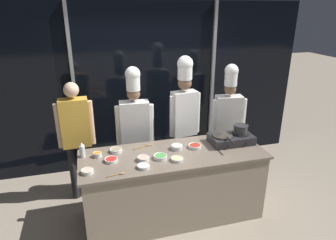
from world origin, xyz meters
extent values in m
plane|color=gray|center=(0.00, 0.00, 0.00)|extent=(24.00, 24.00, 0.00)
cube|color=black|center=(0.00, 1.55, 1.35)|extent=(5.39, 0.04, 2.70)
cube|color=gray|center=(-1.15, 1.51, 1.35)|extent=(0.05, 0.05, 2.70)
cube|color=gray|center=(1.15, 1.51, 1.35)|extent=(0.05, 0.05, 2.70)
cube|color=gray|center=(0.00, 0.00, 0.44)|extent=(2.22, 0.79, 0.88)
cube|color=#756656|center=(0.00, 0.00, 0.89)|extent=(2.29, 0.83, 0.03)
cube|color=#28282B|center=(0.82, 0.09, 0.97)|extent=(0.56, 0.34, 0.11)
cylinder|color=black|center=(0.70, 0.09, 1.03)|extent=(0.23, 0.23, 0.01)
cylinder|color=black|center=(0.70, -0.09, 0.97)|extent=(0.03, 0.01, 0.03)
cylinder|color=black|center=(0.95, 0.09, 1.03)|extent=(0.23, 0.23, 0.01)
cylinder|color=black|center=(0.95, -0.09, 0.97)|extent=(0.03, 0.01, 0.03)
cylinder|color=#38332D|center=(0.70, 0.09, 1.04)|extent=(0.26, 0.26, 0.01)
cone|color=#38332D|center=(0.70, 0.09, 1.05)|extent=(0.27, 0.27, 0.04)
cylinder|color=black|center=(0.70, -0.14, 1.06)|extent=(0.02, 0.20, 0.02)
cylinder|color=#333335|center=(0.95, 0.09, 1.09)|extent=(0.17, 0.17, 0.11)
torus|color=#333335|center=(0.95, 0.09, 1.15)|extent=(0.18, 0.18, 0.01)
torus|color=#333335|center=(0.86, 0.09, 1.13)|extent=(0.01, 0.05, 0.05)
torus|color=#333335|center=(1.05, 0.09, 1.13)|extent=(0.01, 0.05, 0.05)
cylinder|color=white|center=(-1.08, 0.20, 0.98)|extent=(0.07, 0.07, 0.15)
cone|color=white|center=(-1.08, 0.20, 1.08)|extent=(0.06, 0.06, 0.04)
cylinder|color=white|center=(-0.76, 0.00, 0.93)|extent=(0.16, 0.16, 0.03)
torus|color=white|center=(-0.76, 0.00, 0.94)|extent=(0.16, 0.16, 0.01)
cylinder|color=red|center=(-0.76, 0.00, 0.94)|extent=(0.13, 0.13, 0.02)
cylinder|color=white|center=(0.31, 0.08, 0.93)|extent=(0.16, 0.16, 0.04)
torus|color=white|center=(0.31, 0.08, 0.95)|extent=(0.17, 0.17, 0.01)
cylinder|color=#B22D1E|center=(0.31, 0.08, 0.94)|extent=(0.13, 0.13, 0.02)
cylinder|color=white|center=(-0.68, 0.23, 0.93)|extent=(0.15, 0.15, 0.04)
torus|color=white|center=(-0.68, 0.23, 0.95)|extent=(0.15, 0.15, 0.01)
cylinder|color=#9E896B|center=(-0.68, 0.23, 0.94)|extent=(0.12, 0.12, 0.02)
cylinder|color=white|center=(-0.19, -0.09, 0.93)|extent=(0.16, 0.16, 0.04)
torus|color=white|center=(-0.19, -0.09, 0.95)|extent=(0.16, 0.16, 0.01)
cylinder|color=#4C9E47|center=(-0.19, -0.09, 0.94)|extent=(0.13, 0.13, 0.02)
cylinder|color=white|center=(-0.39, -0.08, 0.93)|extent=(0.14, 0.14, 0.05)
torus|color=white|center=(-0.39, -0.08, 0.96)|extent=(0.14, 0.14, 0.01)
cylinder|color=#EAA893|center=(-0.39, -0.08, 0.95)|extent=(0.11, 0.11, 0.03)
cylinder|color=white|center=(-1.04, -0.20, 0.93)|extent=(0.13, 0.13, 0.04)
torus|color=white|center=(-1.04, -0.20, 0.95)|extent=(0.14, 0.14, 0.01)
cylinder|color=beige|center=(-1.04, -0.20, 0.94)|extent=(0.11, 0.11, 0.02)
cylinder|color=white|center=(-0.01, -0.19, 0.93)|extent=(0.14, 0.14, 0.03)
torus|color=white|center=(-0.01, -0.19, 0.94)|extent=(0.15, 0.15, 0.01)
cylinder|color=#E0C689|center=(-0.01, -0.19, 0.94)|extent=(0.12, 0.12, 0.02)
cylinder|color=white|center=(-0.43, -0.25, 0.93)|extent=(0.14, 0.14, 0.03)
torus|color=white|center=(-0.43, -0.25, 0.94)|extent=(0.14, 0.14, 0.01)
cylinder|color=white|center=(-0.43, -0.25, 0.94)|extent=(0.12, 0.12, 0.02)
cylinder|color=white|center=(-0.91, 0.16, 0.94)|extent=(0.10, 0.10, 0.05)
torus|color=white|center=(-0.91, 0.16, 0.96)|extent=(0.10, 0.10, 0.01)
cylinder|color=orange|center=(-0.91, 0.16, 0.95)|extent=(0.08, 0.08, 0.03)
cylinder|color=white|center=(0.08, 0.10, 0.94)|extent=(0.14, 0.14, 0.05)
torus|color=white|center=(0.08, 0.10, 0.96)|extent=(0.15, 0.15, 0.01)
cylinder|color=silver|center=(0.08, 0.10, 0.95)|extent=(0.12, 0.12, 0.03)
cube|color=olive|center=(-0.37, 0.26, 0.91)|extent=(0.18, 0.08, 0.01)
ellipsoid|color=olive|center=(-0.24, 0.30, 0.92)|extent=(0.10, 0.08, 0.02)
cube|color=olive|center=(-0.78, -0.33, 0.91)|extent=(0.14, 0.04, 0.01)
ellipsoid|color=olive|center=(-0.68, -0.31, 0.92)|extent=(0.07, 0.05, 0.02)
cylinder|color=#232326|center=(-1.05, 0.74, 0.41)|extent=(0.10, 0.10, 0.82)
cylinder|color=#232326|center=(-1.26, 0.74, 0.41)|extent=(0.10, 0.10, 0.82)
cube|color=gold|center=(-1.15, 0.74, 1.16)|extent=(0.38, 0.20, 0.67)
cylinder|color=beige|center=(-0.94, 0.71, 1.15)|extent=(0.07, 0.07, 0.61)
cylinder|color=beige|center=(-1.36, 0.70, 1.15)|extent=(0.07, 0.07, 0.61)
sphere|color=beige|center=(-1.15, 0.74, 1.61)|extent=(0.20, 0.20, 0.20)
cylinder|color=#4C4C51|center=(-0.24, 0.75, 0.38)|extent=(0.11, 0.11, 0.76)
cylinder|color=#4C4C51|center=(-0.46, 0.77, 0.38)|extent=(0.11, 0.11, 0.76)
cube|color=white|center=(-0.35, 0.76, 1.07)|extent=(0.43, 0.25, 0.62)
cylinder|color=white|center=(-0.12, 0.71, 1.05)|extent=(0.08, 0.08, 0.57)
cylinder|color=white|center=(-0.58, 0.75, 1.05)|extent=(0.08, 0.08, 0.57)
sphere|color=brown|center=(-0.35, 0.76, 1.49)|extent=(0.18, 0.18, 0.18)
cylinder|color=white|center=(-0.35, 0.76, 1.65)|extent=(0.19, 0.19, 0.22)
sphere|color=white|center=(-0.35, 0.76, 1.76)|extent=(0.21, 0.21, 0.21)
cylinder|color=#2D3856|center=(0.47, 0.74, 0.41)|extent=(0.09, 0.09, 0.82)
cylinder|color=#2D3856|center=(0.28, 0.71, 0.41)|extent=(0.09, 0.09, 0.82)
cube|color=white|center=(0.37, 0.72, 1.15)|extent=(0.39, 0.24, 0.66)
cylinder|color=white|center=(0.58, 0.72, 1.14)|extent=(0.07, 0.07, 0.61)
cylinder|color=white|center=(0.18, 0.66, 1.14)|extent=(0.07, 0.07, 0.61)
sphere|color=brown|center=(0.37, 0.72, 1.60)|extent=(0.19, 0.19, 0.19)
cylinder|color=white|center=(0.37, 0.72, 1.76)|extent=(0.20, 0.20, 0.22)
sphere|color=white|center=(0.37, 0.72, 1.87)|extent=(0.22, 0.22, 0.22)
cylinder|color=#232326|center=(1.20, 0.72, 0.37)|extent=(0.10, 0.10, 0.75)
cylinder|color=#232326|center=(0.99, 0.76, 0.37)|extent=(0.10, 0.10, 0.75)
cube|color=white|center=(1.10, 0.74, 1.05)|extent=(0.43, 0.27, 0.60)
cylinder|color=white|center=(1.31, 0.67, 1.03)|extent=(0.08, 0.08, 0.56)
cylinder|color=white|center=(0.87, 0.75, 1.03)|extent=(0.08, 0.08, 0.56)
sphere|color=brown|center=(1.10, 0.74, 1.46)|extent=(0.18, 0.18, 0.18)
cylinder|color=white|center=(1.10, 0.74, 1.62)|extent=(0.19, 0.19, 0.22)
sphere|color=white|center=(1.10, 0.74, 1.73)|extent=(0.20, 0.20, 0.20)
camera|label=1|loc=(-0.95, -3.17, 2.63)|focal=32.00mm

